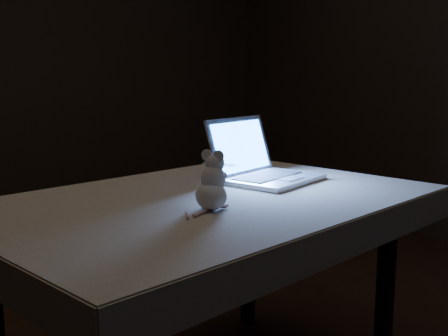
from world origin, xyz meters
TOP-DOWN VIEW (x-y plane):
  - table at (-0.07, -0.11)m, footprint 1.41×1.02m
  - tablecloth at (-0.00, -0.16)m, footprint 1.48×1.06m
  - laptop at (0.27, -0.05)m, footprint 0.40×0.37m
  - plush_mouse at (-0.16, -0.26)m, footprint 0.12×0.12m

SIDE VIEW (x-z plane):
  - table at x=-0.07m, z-range 0.00..0.70m
  - tablecloth at x=0.00m, z-range 0.61..0.71m
  - plush_mouse at x=-0.16m, z-range 0.71..0.88m
  - laptop at x=0.27m, z-range 0.71..0.94m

